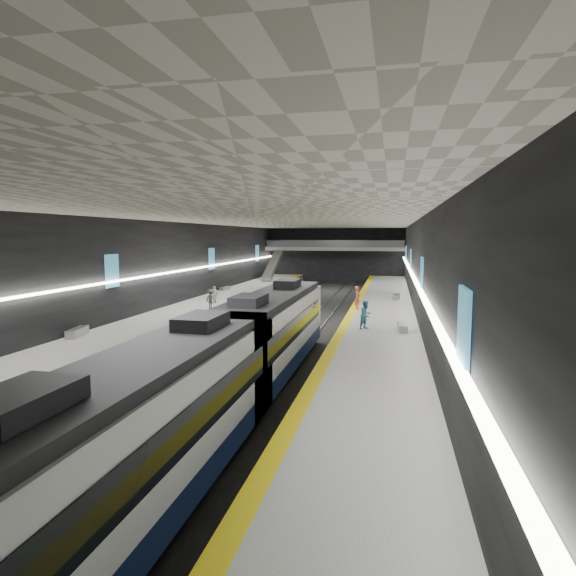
% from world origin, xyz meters
% --- Properties ---
extents(ground, '(70.00, 70.00, 0.00)m').
position_xyz_m(ground, '(0.00, 0.00, 0.00)').
color(ground, black).
rests_on(ground, ground).
extents(ceiling, '(20.00, 70.00, 0.04)m').
position_xyz_m(ceiling, '(0.00, 0.00, 8.00)').
color(ceiling, beige).
rests_on(ceiling, wall_left).
extents(wall_left, '(0.04, 70.00, 8.00)m').
position_xyz_m(wall_left, '(-10.00, 0.00, 4.00)').
color(wall_left, black).
rests_on(wall_left, ground).
extents(wall_right, '(0.04, 70.00, 8.00)m').
position_xyz_m(wall_right, '(10.00, 0.00, 4.00)').
color(wall_right, black).
rests_on(wall_right, ground).
extents(wall_back, '(20.00, 0.04, 8.00)m').
position_xyz_m(wall_back, '(0.00, 35.00, 4.00)').
color(wall_back, black).
rests_on(wall_back, ground).
extents(platform_left, '(5.00, 70.00, 1.00)m').
position_xyz_m(platform_left, '(-7.50, 0.00, 0.50)').
color(platform_left, slate).
rests_on(platform_left, ground).
extents(tile_surface_left, '(5.00, 70.00, 0.02)m').
position_xyz_m(tile_surface_left, '(-7.50, 0.00, 1.01)').
color(tile_surface_left, '#A2A29E').
rests_on(tile_surface_left, platform_left).
extents(tactile_strip_left, '(0.60, 70.00, 0.02)m').
position_xyz_m(tactile_strip_left, '(-5.30, 0.00, 1.02)').
color(tactile_strip_left, yellow).
rests_on(tactile_strip_left, platform_left).
extents(platform_right, '(5.00, 70.00, 1.00)m').
position_xyz_m(platform_right, '(7.50, 0.00, 0.50)').
color(platform_right, slate).
rests_on(platform_right, ground).
extents(tile_surface_right, '(5.00, 70.00, 0.02)m').
position_xyz_m(tile_surface_right, '(7.50, 0.00, 1.01)').
color(tile_surface_right, '#A2A29E').
rests_on(tile_surface_right, platform_right).
extents(tactile_strip_right, '(0.60, 70.00, 0.02)m').
position_xyz_m(tactile_strip_right, '(5.30, 0.00, 1.02)').
color(tactile_strip_right, yellow).
rests_on(tactile_strip_right, platform_right).
extents(rails, '(6.52, 70.00, 0.12)m').
position_xyz_m(rails, '(-0.00, 0.00, 0.06)').
color(rails, gray).
rests_on(rails, ground).
extents(train, '(2.69, 27.58, 3.60)m').
position_xyz_m(train, '(2.50, -20.24, 2.20)').
color(train, '#0F1938').
rests_on(train, ground).
extents(ad_posters, '(19.94, 53.50, 2.20)m').
position_xyz_m(ad_posters, '(-0.00, 1.00, 4.50)').
color(ad_posters, teal).
rests_on(ad_posters, wall_left).
extents(cove_light_left, '(0.25, 68.60, 0.12)m').
position_xyz_m(cove_light_left, '(-9.80, 0.00, 3.80)').
color(cove_light_left, white).
rests_on(cove_light_left, wall_left).
extents(cove_light_right, '(0.25, 68.60, 0.12)m').
position_xyz_m(cove_light_right, '(9.80, 0.00, 3.80)').
color(cove_light_right, white).
rests_on(cove_light_right, wall_right).
extents(mezzanine_bridge, '(20.00, 3.00, 1.50)m').
position_xyz_m(mezzanine_bridge, '(0.00, 32.93, 5.04)').
color(mezzanine_bridge, gray).
rests_on(mezzanine_bridge, wall_left).
extents(escalator, '(1.20, 7.50, 3.92)m').
position_xyz_m(escalator, '(-7.50, 26.00, 2.90)').
color(escalator, '#99999E').
rests_on(escalator, platform_left).
extents(bench_left_near, '(1.02, 2.12, 0.50)m').
position_xyz_m(bench_left_near, '(-9.50, -12.43, 1.25)').
color(bench_left_near, '#99999E').
rests_on(bench_left_near, platform_left).
extents(bench_left_far, '(0.74, 1.70, 0.40)m').
position_xyz_m(bench_left_far, '(-9.25, 12.05, 1.20)').
color(bench_left_far, '#99999E').
rests_on(bench_left_far, platform_left).
extents(bench_right_near, '(0.63, 1.86, 0.45)m').
position_xyz_m(bench_right_near, '(8.94, -6.68, 1.22)').
color(bench_right_near, '#99999E').
rests_on(bench_right_near, platform_right).
extents(bench_right_far, '(0.69, 2.07, 0.50)m').
position_xyz_m(bench_right_far, '(8.69, 8.58, 1.25)').
color(bench_right_far, '#99999E').
rests_on(bench_right_far, platform_right).
extents(passenger_right_a, '(0.51, 0.71, 1.84)m').
position_xyz_m(passenger_right_a, '(5.61, 1.61, 1.92)').
color(passenger_right_a, '#BE5747').
rests_on(passenger_right_a, platform_right).
extents(passenger_right_b, '(1.06, 1.10, 1.79)m').
position_xyz_m(passenger_right_b, '(6.71, -6.65, 1.89)').
color(passenger_right_b, '#529EB1').
rests_on(passenger_right_b, platform_right).
extents(passenger_left_a, '(0.55, 0.95, 1.52)m').
position_xyz_m(passenger_left_a, '(-6.70, 2.30, 1.76)').
color(passenger_left_a, beige).
rests_on(passenger_left_a, platform_left).
extents(passenger_left_b, '(1.15, 0.91, 1.56)m').
position_xyz_m(passenger_left_b, '(-5.92, -0.56, 1.78)').
color(passenger_left_b, '#3B3C42').
rests_on(passenger_left_b, platform_left).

